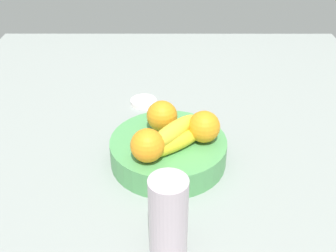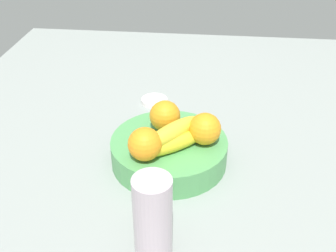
{
  "view_description": "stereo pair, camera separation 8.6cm",
  "coord_description": "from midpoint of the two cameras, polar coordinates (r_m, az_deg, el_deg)",
  "views": [
    {
      "loc": [
        79.75,
        -0.18,
        61.94
      ],
      "look_at": [
        -0.71,
        -0.25,
        10.27
      ],
      "focal_mm": 44.02,
      "sensor_mm": 36.0,
      "label": 1
    },
    {
      "loc": [
        79.28,
        8.43,
        61.94
      ],
      "look_at": [
        -0.71,
        -0.25,
        10.27
      ],
      "focal_mm": 44.02,
      "sensor_mm": 36.0,
      "label": 2
    }
  ],
  "objects": [
    {
      "name": "orange_center",
      "position": [
        0.96,
        2.56,
        -0.18
      ],
      "size": [
        7.55,
        7.55,
        7.55
      ],
      "primitive_type": "sphere",
      "color": "orange",
      "rests_on": "fruit_bowl"
    },
    {
      "name": "orange_front_left",
      "position": [
        1.0,
        -3.2,
        1.32
      ],
      "size": [
        7.55,
        7.55,
        7.55
      ],
      "primitive_type": "sphere",
      "color": "orange",
      "rests_on": "fruit_bowl"
    },
    {
      "name": "jar_lid",
      "position": [
        1.25,
        -5.3,
        3.3
      ],
      "size": [
        7.88,
        7.88,
        1.37
      ],
      "primitive_type": "cylinder",
      "color": "white",
      "rests_on": "ground_plane"
    },
    {
      "name": "banana_bunch",
      "position": [
        0.93,
        -1.86,
        -1.67
      ],
      "size": [
        15.94,
        16.12,
        6.2
      ],
      "color": "yellow",
      "rests_on": "fruit_bowl"
    },
    {
      "name": "fruit_bowl",
      "position": [
        1.0,
        -2.48,
        -3.53
      ],
      "size": [
        27.98,
        27.98,
        6.27
      ],
      "primitive_type": "cylinder",
      "color": "#519E59",
      "rests_on": "ground_plane"
    },
    {
      "name": "thermos_tumbler",
      "position": [
        0.75,
        -3.45,
        -12.67
      ],
      "size": [
        7.12,
        7.12,
        17.1
      ],
      "primitive_type": "cylinder",
      "color": "#C0AEBA",
      "rests_on": "ground_plane"
    },
    {
      "name": "ground_plane",
      "position": [
        1.02,
        -2.29,
        -5.87
      ],
      "size": [
        180.0,
        140.0,
        3.0
      ],
      "primitive_type": "cube",
      "color": "gray"
    },
    {
      "name": "orange_front_right",
      "position": [
        0.9,
        -5.5,
        -2.78
      ],
      "size": [
        7.55,
        7.55,
        7.55
      ],
      "primitive_type": "sphere",
      "color": "orange",
      "rests_on": "fruit_bowl"
    }
  ]
}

